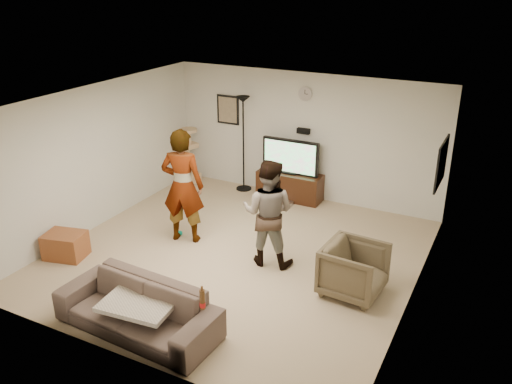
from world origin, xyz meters
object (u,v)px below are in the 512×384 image
at_px(tv, 290,157).
at_px(side_table, 65,245).
at_px(tv_stand, 290,186).
at_px(sofa, 137,309).
at_px(person_left, 183,186).
at_px(person_right, 268,213).
at_px(floor_lamp, 243,144).
at_px(armchair, 354,270).
at_px(cat_tree, 188,155).
at_px(beer_bottle, 202,299).

distance_m(tv, side_table, 4.45).
xyz_separation_m(tv_stand, sofa, (-0.00, -4.76, 0.04)).
xyz_separation_m(person_left, person_right, (1.59, -0.05, -0.13)).
relative_size(floor_lamp, person_right, 1.16).
xyz_separation_m(person_right, armchair, (1.45, -0.25, -0.47)).
distance_m(floor_lamp, person_left, 2.45).
height_order(cat_tree, side_table, cat_tree).
distance_m(cat_tree, side_table, 3.68).
relative_size(person_left, side_table, 3.18).
distance_m(tv_stand, sofa, 4.76).
relative_size(floor_lamp, sofa, 0.92).
bearing_deg(sofa, tv, 93.11).
xyz_separation_m(floor_lamp, person_right, (1.77, -2.49, -0.14)).
xyz_separation_m(floor_lamp, cat_tree, (-1.27, -0.16, -0.37)).
relative_size(tv, side_table, 1.89).
height_order(floor_lamp, cat_tree, floor_lamp).
bearing_deg(tv_stand, tv, 0.00).
distance_m(person_right, sofa, 2.45).
xyz_separation_m(tv, armchair, (2.17, -2.72, -0.51)).
bearing_deg(person_left, armchair, 159.03).
bearing_deg(beer_bottle, sofa, 180.00).
bearing_deg(tv, tv_stand, 0.00).
bearing_deg(armchair, cat_tree, 64.40).
height_order(person_right, side_table, person_right).
xyz_separation_m(person_left, beer_bottle, (1.85, -2.34, -0.22)).
bearing_deg(side_table, tv, 59.66).
bearing_deg(beer_bottle, armchair, 59.81).
relative_size(tv_stand, tv, 1.13).
bearing_deg(tv, floor_lamp, 178.99).
xyz_separation_m(armchair, side_table, (-4.39, -1.07, -0.17)).
relative_size(tv_stand, beer_bottle, 5.21).
distance_m(cat_tree, person_right, 3.84).
bearing_deg(armchair, person_left, 88.67).
distance_m(person_right, beer_bottle, 2.30).
bearing_deg(person_right, floor_lamp, -63.27).
bearing_deg(person_right, tv_stand, -82.53).
xyz_separation_m(tv, floor_lamp, (-1.06, 0.02, 0.09)).
distance_m(tv, sofa, 4.79).
distance_m(cat_tree, sofa, 5.18).
height_order(tv, sofa, tv).
bearing_deg(person_left, cat_tree, -72.89).
height_order(cat_tree, armchair, cat_tree).
bearing_deg(tv, person_left, -109.76).
relative_size(tv_stand, person_left, 0.67).
bearing_deg(person_left, side_table, 30.13).
xyz_separation_m(tv, cat_tree, (-2.32, -0.14, -0.28)).
relative_size(person_right, side_table, 2.76).
bearing_deg(person_right, beer_bottle, 88.08).
xyz_separation_m(person_left, side_table, (-1.35, -1.37, -0.77)).
bearing_deg(side_table, sofa, -23.42).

